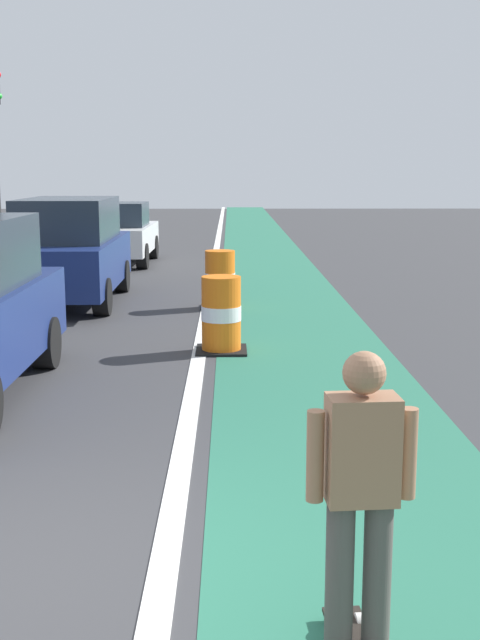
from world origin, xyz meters
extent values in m
plane|color=#38383A|center=(0.00, 0.00, 0.00)|extent=(100.00, 100.00, 0.00)
cube|color=#286B51|center=(2.40, 12.00, 0.00)|extent=(2.50, 80.00, 0.01)
cube|color=silver|center=(0.90, 12.00, 0.01)|extent=(0.20, 80.00, 0.01)
cylinder|color=silver|center=(2.07, -0.61, 0.06)|extent=(0.05, 0.11, 0.11)
cylinder|color=silver|center=(1.91, -0.63, 0.06)|extent=(0.05, 0.11, 0.11)
cylinder|color=#514C47|center=(2.11, -0.87, 0.49)|extent=(0.15, 0.15, 0.82)
cylinder|color=#514C47|center=(1.91, -0.89, 0.49)|extent=(0.15, 0.15, 0.82)
cube|color=#9E7051|center=(2.01, -0.88, 1.18)|extent=(0.37, 0.25, 0.56)
cylinder|color=#9E7051|center=(2.25, -0.86, 1.15)|extent=(0.09, 0.09, 0.48)
cylinder|color=#9E7051|center=(1.77, -0.90, 1.15)|extent=(0.09, 0.09, 0.48)
sphere|color=#9E7051|center=(2.01, -0.88, 1.58)|extent=(0.22, 0.22, 0.22)
cylinder|color=black|center=(-1.09, 5.59, 0.34)|extent=(0.28, 0.68, 0.68)
cube|color=navy|center=(-1.78, 10.89, 0.79)|extent=(1.88, 4.62, 0.90)
cube|color=#232D38|center=(-1.78, 10.89, 1.64)|extent=(1.64, 2.87, 0.80)
cylinder|color=black|center=(-2.61, 12.31, 0.34)|extent=(0.29, 0.68, 0.68)
cylinder|color=black|center=(-0.97, 12.33, 0.34)|extent=(0.29, 0.68, 0.68)
cylinder|color=black|center=(-2.59, 9.46, 0.34)|extent=(0.29, 0.68, 0.68)
cylinder|color=black|center=(-0.95, 9.47, 0.34)|extent=(0.29, 0.68, 0.68)
cube|color=silver|center=(-1.77, 17.64, 0.70)|extent=(1.89, 4.12, 0.72)
cube|color=#232D38|center=(-1.77, 17.39, 1.38)|extent=(1.64, 1.74, 0.64)
cylinder|color=black|center=(-2.57, 18.92, 0.34)|extent=(0.29, 0.68, 0.68)
cylinder|color=black|center=(-0.93, 18.90, 0.34)|extent=(0.29, 0.68, 0.68)
cylinder|color=black|center=(-2.60, 16.38, 0.34)|extent=(0.29, 0.68, 0.68)
cylinder|color=black|center=(-0.96, 16.36, 0.34)|extent=(0.29, 0.68, 0.68)
cylinder|color=orange|center=(1.22, 6.53, 0.25)|extent=(0.56, 0.56, 0.42)
cylinder|color=white|center=(1.22, 6.53, 0.57)|extent=(0.57, 0.57, 0.21)
cylinder|color=orange|center=(1.22, 6.53, 0.88)|extent=(0.56, 0.56, 0.42)
cube|color=black|center=(1.22, 6.53, 0.02)|extent=(0.73, 0.73, 0.04)
cylinder|color=orange|center=(1.16, 10.24, 0.25)|extent=(0.56, 0.56, 0.42)
cylinder|color=white|center=(1.16, 10.24, 0.57)|extent=(0.57, 0.57, 0.21)
cylinder|color=orange|center=(1.16, 10.24, 0.88)|extent=(0.56, 0.56, 0.42)
cube|color=black|center=(1.16, 10.24, 0.02)|extent=(0.73, 0.73, 0.04)
camera|label=1|loc=(1.34, -4.75, 2.57)|focal=45.08mm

